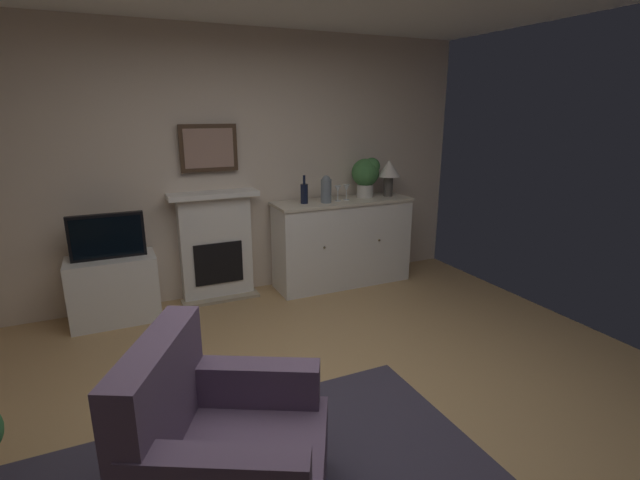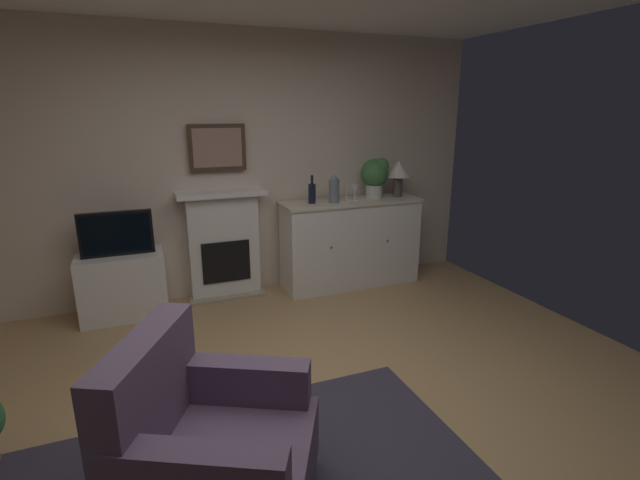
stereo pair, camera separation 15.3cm
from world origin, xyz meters
name	(u,v)px [view 1 (the left image)]	position (x,y,z in m)	size (l,w,h in m)	color
ground_plane	(338,429)	(0.00, 0.00, -0.05)	(5.25, 4.94, 0.10)	tan
wall_rear	(230,167)	(0.00, 2.44, 1.32)	(5.25, 0.06, 2.63)	beige
fireplace_unit	(216,246)	(-0.22, 2.31, 0.55)	(0.87, 0.30, 1.10)	white
framed_picture	(209,148)	(-0.22, 2.36, 1.51)	(0.55, 0.04, 0.45)	#473323
sideboard_cabinet	(342,242)	(1.13, 2.13, 0.47)	(1.51, 0.49, 0.94)	white
table_lamp	(389,171)	(1.69, 2.13, 1.22)	(0.26, 0.26, 0.40)	#4C4742
wine_bottle	(304,193)	(0.68, 2.14, 1.05)	(0.08, 0.08, 0.29)	black
wine_glass_left	(338,190)	(1.05, 2.11, 1.06)	(0.07, 0.07, 0.16)	silver
wine_glass_center	(346,189)	(1.16, 2.12, 1.06)	(0.07, 0.07, 0.16)	silver
vase_decorative	(326,189)	(0.90, 2.08, 1.08)	(0.11, 0.11, 0.28)	slate
tv_cabinet	(114,289)	(-1.19, 2.15, 0.30)	(0.75, 0.42, 0.61)	white
tv_set	(107,236)	(-1.19, 2.13, 0.81)	(0.62, 0.07, 0.40)	black
potted_plant_small	(366,174)	(1.43, 2.18, 1.20)	(0.30, 0.30, 0.43)	beige
armchair	(222,451)	(-0.80, -0.40, 0.38)	(1.07, 1.05, 0.92)	#604C66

